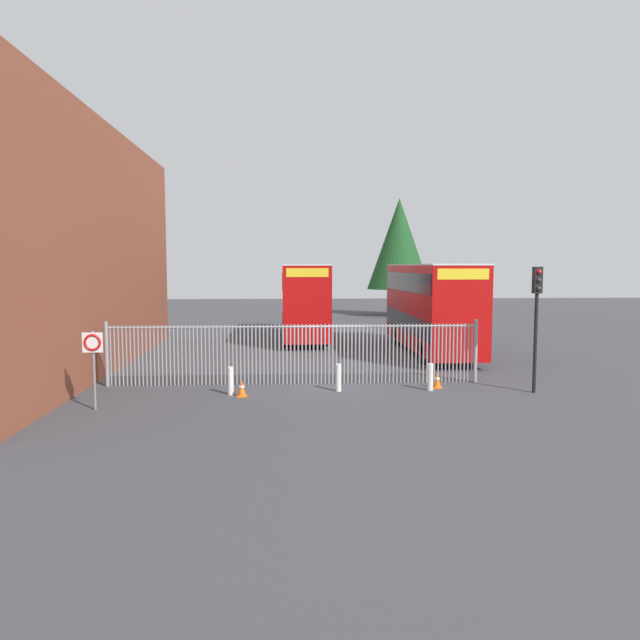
% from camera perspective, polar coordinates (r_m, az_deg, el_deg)
% --- Properties ---
extents(ground_plane, '(100.00, 100.00, 0.00)m').
position_cam_1_polar(ground_plane, '(29.91, -0.45, -3.13)').
color(ground_plane, '#3D3D42').
extents(depot_building_brick, '(7.53, 21.54, 10.01)m').
position_cam_1_polar(depot_building_brick, '(27.27, -26.77, 6.06)').
color(depot_building_brick, brown).
rests_on(depot_building_brick, ground).
extents(palisade_fence, '(13.61, 0.14, 2.35)m').
position_cam_1_polar(palisade_fence, '(21.79, -2.47, -3.11)').
color(palisade_fence, gray).
rests_on(palisade_fence, ground).
extents(double_decker_bus_near_gate, '(2.54, 10.81, 4.42)m').
position_cam_1_polar(double_decker_bus_near_gate, '(30.11, 10.51, 1.47)').
color(double_decker_bus_near_gate, '#B70C0C').
rests_on(double_decker_bus_near_gate, ground).
extents(double_decker_bus_behind_fence_left, '(2.54, 10.81, 4.42)m').
position_cam_1_polar(double_decker_bus_behind_fence_left, '(35.42, -1.54, 2.10)').
color(double_decker_bus_behind_fence_left, '#B70C0C').
rests_on(double_decker_bus_behind_fence_left, ground).
extents(bollard_near_left, '(0.20, 0.20, 0.95)m').
position_cam_1_polar(bollard_near_left, '(20.32, -8.55, -5.78)').
color(bollard_near_left, silver).
rests_on(bollard_near_left, ground).
extents(bollard_center_front, '(0.20, 0.20, 0.95)m').
position_cam_1_polar(bollard_center_front, '(20.67, 1.77, -5.54)').
color(bollard_center_front, silver).
rests_on(bollard_center_front, ground).
extents(bollard_near_right, '(0.20, 0.20, 0.95)m').
position_cam_1_polar(bollard_near_right, '(21.15, 10.51, -5.38)').
color(bollard_near_right, silver).
rests_on(bollard_near_right, ground).
extents(traffic_cone_by_gate, '(0.34, 0.34, 0.59)m').
position_cam_1_polar(traffic_cone_by_gate, '(20.01, -7.50, -6.48)').
color(traffic_cone_by_gate, orange).
rests_on(traffic_cone_by_gate, ground).
extents(traffic_cone_mid_forecourt, '(0.34, 0.34, 0.59)m').
position_cam_1_polar(traffic_cone_mid_forecourt, '(21.63, 11.15, -5.65)').
color(traffic_cone_mid_forecourt, orange).
rests_on(traffic_cone_mid_forecourt, ground).
extents(speed_limit_sign_post, '(0.60, 0.14, 2.40)m').
position_cam_1_polar(speed_limit_sign_post, '(19.03, -20.91, -2.84)').
color(speed_limit_sign_post, slate).
rests_on(speed_limit_sign_post, ground).
extents(traffic_light_kerbside, '(0.28, 0.33, 4.30)m').
position_cam_1_polar(traffic_light_kerbside, '(21.41, 20.03, 1.30)').
color(traffic_light_kerbside, black).
rests_on(traffic_light_kerbside, ground).
extents(tree_tall_back, '(5.47, 5.47, 10.17)m').
position_cam_1_polar(tree_tall_back, '(52.40, 7.57, 7.23)').
color(tree_tall_back, '#4C3823').
rests_on(tree_tall_back, ground).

